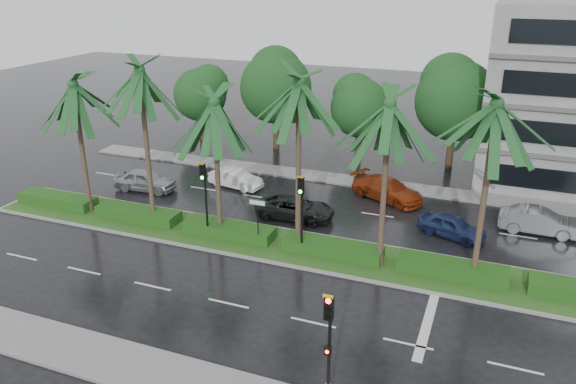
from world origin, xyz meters
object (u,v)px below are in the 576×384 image
at_px(car_white, 236,179).
at_px(car_red, 387,189).
at_px(car_silver, 145,180).
at_px(car_darkgrey, 295,208).
at_px(signal_near, 329,344).
at_px(car_grey, 539,221).
at_px(street_sign, 258,211).
at_px(car_blue, 452,226).
at_px(signal_median_left, 204,189).

relative_size(car_white, car_red, 0.78).
xyz_separation_m(car_silver, car_darkgrey, (11.00, -0.59, -0.07)).
relative_size(signal_near, car_silver, 1.04).
xyz_separation_m(car_white, car_darkgrey, (5.59, -3.30, 0.02)).
relative_size(car_red, car_grey, 1.14).
bearing_deg(car_silver, car_white, -68.29).
relative_size(street_sign, car_silver, 0.62).
bearing_deg(car_red, car_grey, -76.56).
distance_m(car_red, car_grey, 9.18).
xyz_separation_m(car_white, car_grey, (19.09, -0.20, 0.08)).
xyz_separation_m(signal_near, car_darkgrey, (-6.50, 14.16, -1.86)).
distance_m(signal_near, car_darkgrey, 15.69).
height_order(car_silver, car_red, same).
distance_m(car_silver, car_blue, 20.00).
bearing_deg(car_white, signal_near, -135.39).
height_order(car_white, car_grey, car_grey).
xyz_separation_m(street_sign, car_blue, (9.50, 5.10, -1.49)).
height_order(signal_near, signal_median_left, signal_median_left).
distance_m(signal_near, street_sign, 12.11).
relative_size(street_sign, car_red, 0.53).
relative_size(car_darkgrey, car_red, 0.95).
bearing_deg(car_white, car_silver, 126.46).
xyz_separation_m(street_sign, car_red, (5.00, 9.18, -1.41)).
distance_m(street_sign, car_silver, 11.66).
distance_m(signal_median_left, car_darkgrey, 6.15).
bearing_deg(car_grey, car_silver, 96.25).
distance_m(signal_near, car_grey, 18.71).
distance_m(street_sign, car_darkgrey, 4.56).
xyz_separation_m(car_silver, car_grey, (24.50, 2.51, -0.00)).
distance_m(street_sign, car_red, 10.55).
bearing_deg(car_blue, car_red, 67.74).
bearing_deg(car_blue, car_silver, 110.58).
bearing_deg(car_darkgrey, car_grey, -80.65).
bearing_deg(signal_median_left, car_darkgrey, 51.95).
relative_size(signal_median_left, car_grey, 1.01).
height_order(signal_median_left, street_sign, signal_median_left).
bearing_deg(car_red, car_blue, -107.49).
xyz_separation_m(signal_near, street_sign, (-7.00, 9.87, -0.38)).
bearing_deg(street_sign, signal_near, -54.66).
distance_m(signal_near, car_white, 21.31).
height_order(signal_near, car_white, signal_near).
bearing_deg(street_sign, car_grey, 27.83).
distance_m(car_silver, car_red, 16.09).
bearing_deg(signal_median_left, car_grey, 24.01).
xyz_separation_m(car_blue, car_grey, (4.50, 2.29, 0.08)).
xyz_separation_m(signal_median_left, car_darkgrey, (3.50, 4.47, -2.35)).
bearing_deg(signal_near, car_silver, 139.87).
height_order(car_silver, car_grey, car_silver).
relative_size(signal_near, car_grey, 1.01).
bearing_deg(signal_near, street_sign, 125.34).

